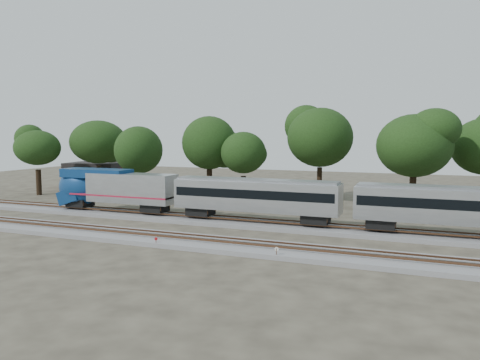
% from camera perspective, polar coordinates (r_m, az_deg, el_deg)
% --- Properties ---
extents(ground, '(160.00, 160.00, 0.00)m').
position_cam_1_polar(ground, '(47.24, -7.11, -6.35)').
color(ground, '#383328').
rests_on(ground, ground).
extents(track_far, '(160.00, 5.00, 0.73)m').
position_cam_1_polar(track_far, '(52.42, -3.94, -4.88)').
color(track_far, slate).
rests_on(track_far, ground).
extents(track_near, '(160.00, 5.00, 0.73)m').
position_cam_1_polar(track_near, '(43.81, -9.66, -7.06)').
color(track_near, slate).
rests_on(track_near, ground).
extents(train, '(93.67, 3.23, 4.77)m').
position_cam_1_polar(train, '(46.97, 25.03, -2.82)').
color(train, silver).
rests_on(train, ground).
extents(switch_stand_red, '(0.26, 0.13, 0.87)m').
position_cam_1_polar(switch_stand_red, '(41.45, -10.20, -7.32)').
color(switch_stand_red, '#512D19').
rests_on(switch_stand_red, ground).
extents(switch_stand_white, '(0.32, 0.06, 1.02)m').
position_cam_1_polar(switch_stand_white, '(36.94, 4.48, -8.70)').
color(switch_stand_white, '#512D19').
rests_on(switch_stand_white, ground).
extents(switch_lever, '(0.55, 0.40, 0.30)m').
position_cam_1_polar(switch_lever, '(40.60, -4.65, -8.10)').
color(switch_lever, '#512D19').
rests_on(switch_lever, ground).
extents(brick_building, '(10.50, 8.14, 4.60)m').
position_cam_1_polar(brick_building, '(88.25, -17.14, 0.58)').
color(brick_building, maroon).
rests_on(brick_building, ground).
extents(tree_0, '(7.67, 7.67, 10.81)m').
position_cam_1_polar(tree_0, '(81.09, -23.48, 3.61)').
color(tree_0, black).
rests_on(tree_0, ground).
extents(tree_1, '(8.54, 8.54, 12.04)m').
position_cam_1_polar(tree_1, '(80.80, -16.90, 4.44)').
color(tree_1, black).
rests_on(tree_1, ground).
extents(tree_2, '(7.49, 7.49, 10.56)m').
position_cam_1_polar(tree_2, '(70.68, -12.26, 3.57)').
color(tree_2, black).
rests_on(tree_2, ground).
extents(tree_3, '(8.58, 8.58, 12.09)m').
position_cam_1_polar(tree_3, '(68.99, -3.77, 4.53)').
color(tree_3, black).
rests_on(tree_3, ground).
extents(tree_4, '(7.25, 7.25, 10.22)m').
position_cam_1_polar(tree_4, '(65.40, 0.41, 3.33)').
color(tree_4, black).
rests_on(tree_4, ground).
extents(tree_5, '(9.39, 9.39, 13.24)m').
position_cam_1_polar(tree_5, '(67.65, 9.74, 5.12)').
color(tree_5, black).
rests_on(tree_5, ground).
extents(tree_6, '(8.44, 8.44, 11.90)m').
position_cam_1_polar(tree_6, '(62.09, 20.48, 3.93)').
color(tree_6, black).
rests_on(tree_6, ground).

